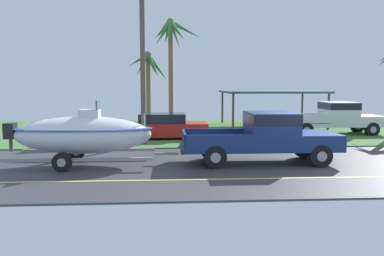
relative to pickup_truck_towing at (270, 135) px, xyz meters
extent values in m
cube|color=#38383D|center=(1.24, -0.64, -1.08)|extent=(36.00, 8.00, 0.06)
cube|color=#477538|center=(1.24, 10.36, -1.06)|extent=(36.00, 14.00, 0.11)
cube|color=#DBCC4C|center=(1.24, -2.44, -1.05)|extent=(34.20, 0.12, 0.01)
cube|color=navy|center=(-0.37, 0.00, -0.42)|extent=(5.72, 1.98, 0.22)
cube|color=navy|center=(1.69, 0.00, -0.12)|extent=(1.60, 1.98, 0.38)
cube|color=navy|center=(0.03, 0.00, 0.27)|extent=(1.72, 1.98, 1.15)
cube|color=black|center=(0.03, 0.00, 0.61)|extent=(1.74, 2.00, 0.38)
cube|color=#112047|center=(-2.03, 0.00, -0.29)|extent=(2.40, 1.98, 0.04)
cube|color=navy|center=(-2.03, 0.95, -0.09)|extent=(2.40, 0.08, 0.45)
cube|color=navy|center=(-2.03, -0.95, -0.09)|extent=(2.40, 0.08, 0.45)
cube|color=navy|center=(-3.19, 0.00, -0.09)|extent=(0.08, 1.98, 0.45)
cube|color=#333338|center=(-3.29, 0.00, -0.48)|extent=(0.12, 1.79, 0.16)
sphere|color=#B2B2B7|center=(-3.41, 0.00, -0.43)|extent=(0.10, 0.10, 0.10)
cylinder|color=black|center=(1.61, 0.88, -0.65)|extent=(0.80, 0.28, 0.80)
cylinder|color=#9E9EA3|center=(1.61, 0.88, -0.65)|extent=(0.36, 0.29, 0.36)
cylinder|color=black|center=(1.61, -0.88, -0.65)|extent=(0.80, 0.28, 0.80)
cylinder|color=#9E9EA3|center=(1.61, -0.88, -0.65)|extent=(0.36, 0.29, 0.36)
cylinder|color=black|center=(-2.15, 0.88, -0.65)|extent=(0.80, 0.28, 0.80)
cylinder|color=#9E9EA3|center=(-2.15, 0.88, -0.65)|extent=(0.36, 0.29, 0.36)
cylinder|color=black|center=(-2.15, -0.88, -0.65)|extent=(0.80, 0.28, 0.80)
cylinder|color=#9E9EA3|center=(-2.15, -0.88, -0.65)|extent=(0.36, 0.29, 0.36)
cube|color=gray|center=(-3.86, 0.00, -0.67)|extent=(0.90, 0.10, 0.08)
cube|color=gray|center=(-6.84, 0.98, -0.67)|extent=(5.07, 0.12, 0.10)
cube|color=gray|center=(-6.84, -0.98, -0.67)|extent=(5.07, 0.12, 0.10)
cylinder|color=black|center=(-7.35, 1.04, -0.73)|extent=(0.64, 0.22, 0.64)
cylinder|color=#9E9EA3|center=(-7.35, 1.04, -0.73)|extent=(0.29, 0.23, 0.29)
cylinder|color=black|center=(-7.35, -1.04, -0.73)|extent=(0.64, 0.22, 0.64)
cylinder|color=#9E9EA3|center=(-7.35, -1.04, -0.73)|extent=(0.29, 0.23, 0.29)
ellipsoid|color=silver|center=(-6.84, 0.00, 0.05)|extent=(4.91, 1.90, 1.34)
ellipsoid|color=#1E4CA5|center=(-6.84, 0.00, 0.29)|extent=(5.00, 1.94, 0.12)
cube|color=silver|center=(-6.60, 0.00, 0.64)|extent=(0.70, 0.60, 0.65)
cube|color=slate|center=(-6.30, 0.00, 1.12)|extent=(0.06, 0.56, 0.36)
cube|color=black|center=(-9.41, 0.00, 0.22)|extent=(0.36, 0.44, 0.56)
cylinder|color=#4C4C51|center=(-9.41, 0.00, -0.15)|extent=(0.12, 0.12, 0.74)
cylinder|color=silver|center=(-4.63, 0.00, 0.57)|extent=(0.04, 0.04, 0.50)
cube|color=silver|center=(5.69, 7.73, -0.42)|extent=(5.79, 1.95, 0.22)
cube|color=silver|center=(7.77, 7.73, -0.12)|extent=(1.62, 1.95, 0.38)
cube|color=silver|center=(6.09, 7.73, 0.28)|extent=(1.74, 1.95, 1.18)
cube|color=black|center=(6.09, 7.73, 0.64)|extent=(1.76, 1.97, 0.38)
cube|color=#9D9D9D|center=(4.01, 7.73, -0.29)|extent=(2.43, 1.95, 0.04)
cube|color=silver|center=(4.01, 8.66, -0.09)|extent=(2.43, 0.08, 0.45)
cube|color=silver|center=(4.01, 6.79, -0.09)|extent=(2.43, 0.08, 0.45)
cube|color=silver|center=(2.83, 7.73, -0.09)|extent=(0.08, 1.95, 0.45)
cube|color=#333338|center=(2.73, 7.73, -0.48)|extent=(0.12, 1.75, 0.16)
sphere|color=#B2B2B7|center=(2.61, 7.73, -0.43)|extent=(0.10, 0.10, 0.10)
cylinder|color=black|center=(7.69, 8.59, -0.65)|extent=(0.80, 0.28, 0.80)
cylinder|color=#9E9EA3|center=(7.69, 8.59, -0.65)|extent=(0.36, 0.29, 0.36)
cylinder|color=black|center=(7.69, 6.87, -0.65)|extent=(0.80, 0.28, 0.80)
cylinder|color=#9E9EA3|center=(7.69, 6.87, -0.65)|extent=(0.36, 0.29, 0.36)
cylinder|color=black|center=(3.88, 8.59, -0.65)|extent=(0.80, 0.28, 0.80)
cylinder|color=#9E9EA3|center=(3.88, 8.59, -0.65)|extent=(0.36, 0.29, 0.36)
cylinder|color=black|center=(3.88, 6.87, -0.65)|extent=(0.80, 0.28, 0.80)
cylinder|color=#9E9EA3|center=(3.88, 6.87, -0.65)|extent=(0.36, 0.29, 0.36)
cube|color=#B21E19|center=(-3.88, 6.55, -0.52)|extent=(4.36, 1.81, 0.70)
cube|color=black|center=(-4.10, 6.55, 0.08)|extent=(2.44, 1.66, 0.50)
cylinder|color=black|center=(-2.40, 7.37, -0.72)|extent=(0.66, 0.22, 0.66)
cylinder|color=#9E9EA3|center=(-2.40, 7.37, -0.72)|extent=(0.30, 0.23, 0.30)
cylinder|color=black|center=(-2.40, 5.74, -0.72)|extent=(0.66, 0.22, 0.66)
cylinder|color=#9E9EA3|center=(-2.40, 5.74, -0.72)|extent=(0.30, 0.23, 0.30)
cylinder|color=black|center=(-5.36, 7.37, -0.72)|extent=(0.66, 0.22, 0.66)
cylinder|color=#9E9EA3|center=(-5.36, 7.37, -0.72)|extent=(0.30, 0.23, 0.30)
cylinder|color=black|center=(-5.36, 5.74, -0.72)|extent=(0.66, 0.22, 0.66)
cylinder|color=#9E9EA3|center=(-5.36, 5.74, -0.72)|extent=(0.30, 0.23, 0.30)
cylinder|color=#4C4238|center=(6.33, 14.52, 0.12)|extent=(0.14, 0.14, 2.35)
cylinder|color=#4C4238|center=(6.33, 9.71, 0.12)|extent=(0.14, 0.14, 2.35)
cylinder|color=#4C4238|center=(0.26, 14.52, 0.12)|extent=(0.14, 0.14, 2.35)
cylinder|color=#4C4238|center=(0.26, 9.71, 0.12)|extent=(0.14, 0.14, 2.35)
cube|color=#2D5647|center=(3.29, 12.11, 1.37)|extent=(6.57, 5.31, 0.14)
cylinder|color=brown|center=(-5.13, 12.77, 1.42)|extent=(0.31, 0.48, 4.94)
cone|color=#2D6B2D|center=(-4.49, 12.69, 3.00)|extent=(1.61, 0.52, 1.96)
cone|color=#2D6B2D|center=(-4.89, 13.40, 3.24)|extent=(0.91, 1.63, 1.55)
cone|color=#2D6B2D|center=(-5.59, 13.46, 3.20)|extent=(1.27, 1.71, 1.61)
cone|color=#2D6B2D|center=(-5.81, 12.88, 3.51)|extent=(1.53, 0.53, 1.00)
cone|color=#2D6B2D|center=(-5.39, 12.24, 3.35)|extent=(0.85, 1.34, 1.28)
cone|color=#2D6B2D|center=(-4.76, 12.10, 3.11)|extent=(1.22, 1.76, 1.81)
sphere|color=brown|center=(-5.13, 12.77, 3.88)|extent=(0.50, 0.50, 0.50)
cylinder|color=brown|center=(-3.60, 10.78, 2.37)|extent=(0.29, 0.57, 6.84)
cone|color=#387A38|center=(-2.65, 10.73, 5.28)|extent=(2.05, 0.42, 1.28)
cone|color=#387A38|center=(-3.29, 11.37, 5.03)|extent=(0.96, 1.50, 1.70)
cone|color=#387A38|center=(-3.78, 11.30, 5.19)|extent=(0.83, 1.45, 1.46)
cone|color=#387A38|center=(-4.09, 11.10, 5.30)|extent=(1.44, 1.14, 1.29)
cone|color=#387A38|center=(-4.07, 10.53, 5.02)|extent=(1.33, 0.92, 1.71)
cone|color=#387A38|center=(-3.68, 9.99, 5.06)|extent=(0.52, 1.84, 1.70)
cone|color=#387A38|center=(-3.17, 10.07, 5.12)|extent=(1.27, 1.79, 1.60)
sphere|color=brown|center=(-3.60, 10.78, 5.78)|extent=(0.47, 0.47, 0.47)
cylinder|color=brown|center=(-4.96, 4.47, 2.67)|extent=(0.24, 0.24, 7.45)
camera|label=1|loc=(-3.76, -14.06, 1.86)|focal=36.15mm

